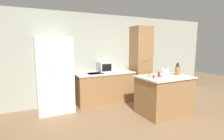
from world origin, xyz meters
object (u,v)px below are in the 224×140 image
object	(u,v)px
knife_block	(178,71)
spice_bottle_tall_dark	(159,74)
spice_bottle_amber_oil	(154,76)
spice_bottle_pale_salt	(158,75)
spice_bottle_green_herb	(149,75)
kettle	(165,73)
microwave	(106,67)
pantry_cabinet	(141,62)
spice_bottle_short_red	(154,76)
refrigerator	(54,75)

from	to	relation	value
knife_block	spice_bottle_tall_dark	size ratio (longest dim) A/B	2.58
spice_bottle_amber_oil	spice_bottle_pale_salt	distance (m)	0.28
spice_bottle_tall_dark	spice_bottle_green_herb	size ratio (longest dim) A/B	0.93
spice_bottle_tall_dark	kettle	distance (m)	0.17
microwave	knife_block	distance (m)	2.01
spice_bottle_amber_oil	spice_bottle_green_herb	size ratio (longest dim) A/B	0.70
pantry_cabinet	spice_bottle_pale_salt	bearing A→B (deg)	-109.68
knife_block	spice_bottle_short_red	xyz separation A→B (m)	(-0.75, 0.00, -0.07)
refrigerator	knife_block	world-z (taller)	refrigerator
spice_bottle_green_herb	spice_bottle_pale_salt	world-z (taller)	spice_bottle_green_herb
knife_block	refrigerator	bearing A→B (deg)	153.36
microwave	spice_bottle_tall_dark	distance (m)	1.70
microwave	spice_bottle_green_herb	world-z (taller)	microwave
spice_bottle_green_herb	spice_bottle_amber_oil	bearing A→B (deg)	-86.71
knife_block	spice_bottle_pale_salt	world-z (taller)	knife_block
pantry_cabinet	spice_bottle_pale_salt	distance (m)	1.53
knife_block	kettle	xyz separation A→B (m)	(-0.56, -0.14, -0.00)
knife_block	spice_bottle_pale_salt	size ratio (longest dim) A/B	3.30
knife_block	spice_bottle_tall_dark	xyz separation A→B (m)	(-0.60, 0.01, -0.06)
spice_bottle_amber_oil	refrigerator	bearing A→B (deg)	143.50
spice_bottle_tall_dark	spice_bottle_amber_oil	world-z (taller)	spice_bottle_tall_dark
spice_bottle_amber_oil	spice_bottle_tall_dark	bearing A→B (deg)	19.06
refrigerator	kettle	bearing A→B (deg)	-34.69
refrigerator	kettle	distance (m)	2.72
spice_bottle_amber_oil	kettle	distance (m)	0.27
spice_bottle_tall_dark	spice_bottle_short_red	xyz separation A→B (m)	(-0.15, -0.01, -0.01)
spice_bottle_amber_oil	spice_bottle_pale_salt	xyz separation A→B (m)	(0.25, 0.13, 0.00)
microwave	kettle	bearing A→B (deg)	-67.84
refrigerator	pantry_cabinet	size ratio (longest dim) A/B	0.83
spice_bottle_green_herb	kettle	xyz separation A→B (m)	(0.26, -0.22, 0.05)
pantry_cabinet	spice_bottle_tall_dark	xyz separation A→B (m)	(-0.55, -1.49, -0.14)
pantry_cabinet	kettle	distance (m)	1.72
spice_bottle_green_herb	spice_bottle_pale_salt	xyz separation A→B (m)	(0.26, -0.02, -0.02)
kettle	knife_block	bearing A→B (deg)	14.38
refrigerator	pantry_cabinet	xyz separation A→B (m)	(2.74, 0.10, 0.19)
spice_bottle_tall_dark	spice_bottle_short_red	distance (m)	0.15
refrigerator	knife_block	xyz separation A→B (m)	(2.79, -1.40, 0.11)
spice_bottle_short_red	spice_bottle_green_herb	world-z (taller)	spice_bottle_green_herb
kettle	spice_bottle_tall_dark	bearing A→B (deg)	103.53
spice_bottle_short_red	spice_bottle_pale_salt	bearing A→B (deg)	17.49
refrigerator	spice_bottle_short_red	xyz separation A→B (m)	(2.04, -1.40, 0.04)
refrigerator	spice_bottle_tall_dark	world-z (taller)	refrigerator
spice_bottle_amber_oil	spice_bottle_green_herb	world-z (taller)	spice_bottle_green_herb
spice_bottle_amber_oil	kettle	xyz separation A→B (m)	(0.25, -0.08, 0.07)
spice_bottle_short_red	knife_block	bearing A→B (deg)	-0.36
knife_block	spice_bottle_short_red	bearing A→B (deg)	179.64
spice_bottle_short_red	spice_bottle_amber_oil	distance (m)	0.09
spice_bottle_tall_dark	refrigerator	bearing A→B (deg)	147.64
spice_bottle_amber_oil	spice_bottle_pale_salt	size ratio (longest dim) A/B	0.97
refrigerator	spice_bottle_short_red	world-z (taller)	refrigerator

